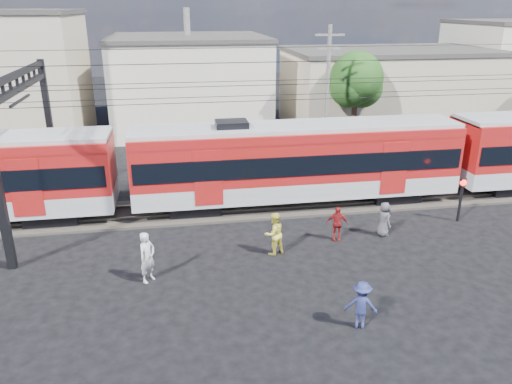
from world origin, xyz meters
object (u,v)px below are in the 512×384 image
commuter_train (301,160)px  pedestrian_c (361,305)px  pedestrian_a (147,257)px  crossing_signal (462,192)px

commuter_train → pedestrian_c: commuter_train is taller
pedestrian_a → pedestrian_c: (6.68, -3.99, -0.17)m
crossing_signal → commuter_train: bearing=154.7°
commuter_train → pedestrian_c: 10.50m
commuter_train → crossing_signal: size_ratio=23.79×
commuter_train → pedestrian_a: bearing=-139.0°
commuter_train → crossing_signal: bearing=-25.3°
commuter_train → pedestrian_a: size_ratio=26.01×
pedestrian_c → crossing_signal: size_ratio=0.76×
commuter_train → pedestrian_a: 9.82m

